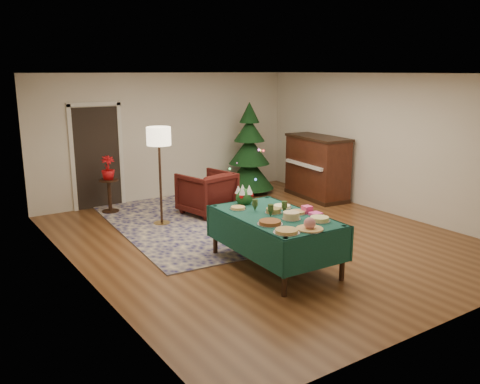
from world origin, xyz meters
TOP-DOWN VIEW (x-y plane):
  - room_shell at (0.00, 0.00)m, footprint 7.00×7.00m
  - doorway at (-1.60, 3.48)m, footprint 1.08×0.04m
  - rug at (-0.30, 1.40)m, footprint 3.50×4.42m
  - buffet_table at (-0.61, -1.10)m, footprint 1.22×2.00m
  - platter_0 at (-0.98, -1.81)m, footprint 0.34×0.34m
  - platter_1 at (-0.65, -1.88)m, footprint 0.36×0.36m
  - platter_2 at (-0.29, -1.67)m, footprint 0.29×0.29m
  - platter_3 at (-0.93, -1.41)m, footprint 0.34×0.34m
  - platter_4 at (-0.55, -1.38)m, footprint 0.26×0.26m
  - platter_5 at (-0.30, -1.22)m, footprint 0.26×0.26m
  - platter_6 at (-0.56, -1.00)m, footprint 0.25×0.25m
  - platter_7 at (-0.28, -0.84)m, footprint 0.29×0.29m
  - platter_8 at (-0.87, -0.55)m, footprint 0.24×0.24m
  - goblet_0 at (-0.73, -0.78)m, footprint 0.08×0.08m
  - goblet_1 at (-0.44, -1.10)m, footprint 0.08×0.08m
  - goblet_2 at (-0.71, -1.12)m, footprint 0.08×0.08m
  - napkin_stack at (-0.14, -1.42)m, footprint 0.16×0.16m
  - gift_box at (-0.15, -1.25)m, footprint 0.13×0.13m
  - centerpiece at (-0.61, -0.33)m, footprint 0.27×0.28m
  - armchair at (-0.03, 1.81)m, footprint 1.05×1.00m
  - floor_lamp at (-1.06, 1.69)m, footprint 0.43×0.43m
  - side_table at (-1.57, 2.98)m, footprint 0.37×0.37m
  - potted_plant at (-1.57, 2.98)m, footprint 0.26×0.47m
  - christmas_tree at (1.70, 2.85)m, footprint 1.22×1.22m
  - piano at (2.65, 1.61)m, footprint 0.90×1.64m

SIDE VIEW (x-z plane):
  - rug at x=-0.30m, z-range 0.00..0.02m
  - side_table at x=-1.57m, z-range -0.01..0.66m
  - armchair at x=-0.03m, z-range 0.00..0.92m
  - buffet_table at x=-0.61m, z-range 0.23..0.99m
  - piano at x=2.65m, z-range -0.02..1.35m
  - platter_8 at x=-0.87m, z-range 0.76..0.80m
  - platter_5 at x=-0.30m, z-range 0.76..0.80m
  - platter_7 at x=-0.28m, z-range 0.76..0.80m
  - napkin_stack at x=-0.14m, z-range 0.76..0.80m
  - platter_0 at x=-0.98m, z-range 0.76..0.81m
  - platter_3 at x=-0.93m, z-range 0.76..0.81m
  - platter_2 at x=-0.29m, z-range 0.76..0.82m
  - potted_plant at x=-1.57m, z-range 0.67..0.93m
  - platter_6 at x=-0.56m, z-range 0.76..0.83m
  - platter_4 at x=-0.55m, z-range 0.76..0.86m
  - gift_box at x=-0.15m, z-range 0.76..0.86m
  - platter_1 at x=-0.65m, z-range 0.74..0.91m
  - goblet_0 at x=-0.73m, z-range 0.77..0.95m
  - goblet_1 at x=-0.44m, z-range 0.77..0.95m
  - goblet_2 at x=-0.71m, z-range 0.77..0.95m
  - centerpiece at x=-0.61m, z-range 0.74..1.05m
  - christmas_tree at x=1.70m, z-range -0.10..1.96m
  - doorway at x=-1.60m, z-range 0.02..2.18m
  - room_shell at x=0.00m, z-range -2.15..4.85m
  - floor_lamp at x=-1.06m, z-range 0.62..2.40m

